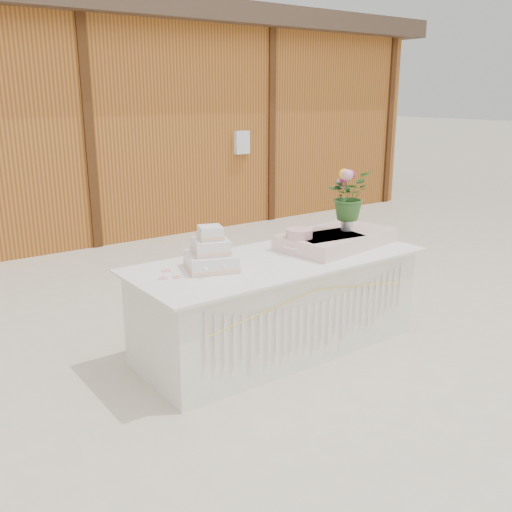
# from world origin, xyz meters

# --- Properties ---
(ground) EXTENTS (80.00, 80.00, 0.00)m
(ground) POSITION_xyz_m (0.00, 0.00, 0.00)
(ground) COLOR beige
(ground) RESTS_ON ground
(barn) EXTENTS (12.60, 4.60, 3.30)m
(barn) POSITION_xyz_m (-0.01, 5.99, 1.68)
(barn) COLOR #AD5F24
(barn) RESTS_ON ground
(cake_table) EXTENTS (2.40, 1.00, 0.77)m
(cake_table) POSITION_xyz_m (0.00, -0.00, 0.39)
(cake_table) COLOR white
(cake_table) RESTS_ON ground
(wedding_cake) EXTENTS (0.46, 0.46, 0.33)m
(wedding_cake) POSITION_xyz_m (-0.58, 0.07, 0.88)
(wedding_cake) COLOR white
(wedding_cake) RESTS_ON cake_table
(pink_cake_stand) EXTENTS (0.27, 0.27, 0.20)m
(pink_cake_stand) POSITION_xyz_m (0.24, 0.04, 0.88)
(pink_cake_stand) COLOR white
(pink_cake_stand) RESTS_ON cake_table
(satin_runner) EXTENTS (1.06, 0.71, 0.13)m
(satin_runner) POSITION_xyz_m (0.64, 0.01, 0.83)
(satin_runner) COLOR beige
(satin_runner) RESTS_ON cake_table
(flower_vase) EXTENTS (0.10, 0.10, 0.14)m
(flower_vase) POSITION_xyz_m (0.75, -0.00, 0.97)
(flower_vase) COLOR silver
(flower_vase) RESTS_ON satin_runner
(bouquet) EXTENTS (0.47, 0.44, 0.42)m
(bouquet) POSITION_xyz_m (0.75, -0.00, 1.25)
(bouquet) COLOR #2F5C24
(bouquet) RESTS_ON flower_vase
(loose_flowers) EXTENTS (0.15, 0.34, 0.02)m
(loose_flowers) POSITION_xyz_m (-0.94, 0.13, 0.78)
(loose_flowers) COLOR #FF9BBE
(loose_flowers) RESTS_ON cake_table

